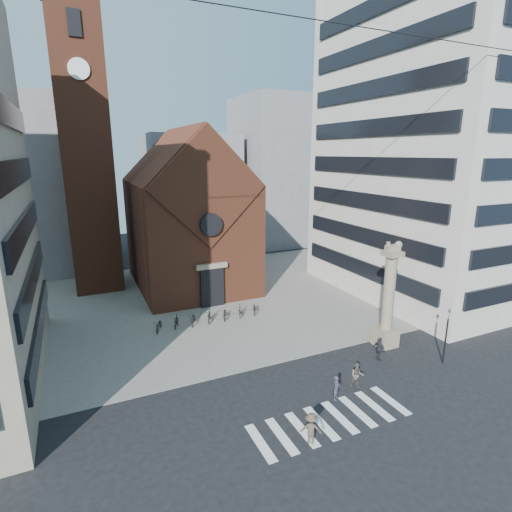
# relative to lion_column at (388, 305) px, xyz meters

# --- Properties ---
(ground) EXTENTS (120.00, 120.00, 0.00)m
(ground) POSITION_rel_lion_column_xyz_m (-10.01, -3.00, -3.46)
(ground) COLOR black
(ground) RESTS_ON ground
(piazza) EXTENTS (46.00, 30.00, 0.05)m
(piazza) POSITION_rel_lion_column_xyz_m (-10.01, 16.00, -3.43)
(piazza) COLOR gray
(piazza) RESTS_ON ground
(zebra_crossing) EXTENTS (10.20, 3.20, 0.01)m
(zebra_crossing) POSITION_rel_lion_column_xyz_m (-9.46, -6.00, -3.45)
(zebra_crossing) COLOR white
(zebra_crossing) RESTS_ON ground
(church) EXTENTS (12.00, 16.65, 18.00)m
(church) POSITION_rel_lion_column_xyz_m (-10.01, 22.04, 4.53)
(church) COLOR brown
(church) RESTS_ON ground
(campanile) EXTENTS (5.50, 5.50, 31.20)m
(campanile) POSITION_rel_lion_column_xyz_m (-20.01, 25.00, 12.28)
(campanile) COLOR brown
(campanile) RESTS_ON ground
(building_right) EXTENTS (18.00, 22.00, 32.00)m
(building_right) POSITION_rel_lion_column_xyz_m (13.99, 9.00, 12.54)
(building_right) COLOR beige
(building_right) RESTS_ON ground
(bg_block_left) EXTENTS (16.00, 14.00, 22.00)m
(bg_block_left) POSITION_rel_lion_column_xyz_m (-30.01, 37.00, 7.54)
(bg_block_left) COLOR gray
(bg_block_left) RESTS_ON ground
(bg_block_mid) EXTENTS (14.00, 12.00, 18.00)m
(bg_block_mid) POSITION_rel_lion_column_xyz_m (-4.01, 42.00, 5.54)
(bg_block_mid) COLOR gray
(bg_block_mid) RESTS_ON ground
(bg_block_right) EXTENTS (16.00, 14.00, 24.00)m
(bg_block_right) POSITION_rel_lion_column_xyz_m (11.99, 39.00, 8.54)
(bg_block_right) COLOR gray
(bg_block_right) RESTS_ON ground
(lion_column) EXTENTS (1.63, 1.60, 8.68)m
(lion_column) POSITION_rel_lion_column_xyz_m (0.00, 0.00, 0.00)
(lion_column) COLOR gray
(lion_column) RESTS_ON ground
(traffic_light) EXTENTS (0.13, 0.16, 4.30)m
(traffic_light) POSITION_rel_lion_column_xyz_m (1.99, -4.00, -1.17)
(traffic_light) COLOR black
(traffic_light) RESTS_ON ground
(pedestrian_0) EXTENTS (0.70, 0.65, 1.61)m
(pedestrian_0) POSITION_rel_lion_column_xyz_m (-7.94, -4.42, -2.65)
(pedestrian_0) COLOR #353144
(pedestrian_0) RESTS_ON ground
(pedestrian_1) EXTENTS (1.10, 1.02, 1.81)m
(pedestrian_1) POSITION_rel_lion_column_xyz_m (-5.96, -3.94, -2.55)
(pedestrian_1) COLOR #544A43
(pedestrian_1) RESTS_ON ground
(pedestrian_2) EXTENTS (0.55, 1.12, 1.84)m
(pedestrian_2) POSITION_rel_lion_column_xyz_m (-2.11, -1.71, -2.54)
(pedestrian_2) COLOR #2A2931
(pedestrian_2) RESTS_ON ground
(pedestrian_3) EXTENTS (1.34, 1.18, 1.80)m
(pedestrian_3) POSITION_rel_lion_column_xyz_m (-11.55, -7.14, -2.55)
(pedestrian_3) COLOR #4D3E33
(pedestrian_3) RESTS_ON ground
(scooter_0) EXTENTS (1.38, 2.05, 1.02)m
(scooter_0) POSITION_rel_lion_column_xyz_m (-16.13, 10.34, -2.90)
(scooter_0) COLOR black
(scooter_0) RESTS_ON piazza
(scooter_1) EXTENTS (1.22, 1.94, 1.13)m
(scooter_1) POSITION_rel_lion_column_xyz_m (-14.60, 10.34, -2.84)
(scooter_1) COLOR black
(scooter_1) RESTS_ON piazza
(scooter_2) EXTENTS (1.38, 2.05, 1.02)m
(scooter_2) POSITION_rel_lion_column_xyz_m (-13.07, 10.34, -2.90)
(scooter_2) COLOR black
(scooter_2) RESTS_ON piazza
(scooter_3) EXTENTS (1.22, 1.94, 1.13)m
(scooter_3) POSITION_rel_lion_column_xyz_m (-11.53, 10.34, -2.84)
(scooter_3) COLOR black
(scooter_3) RESTS_ON piazza
(scooter_4) EXTENTS (1.38, 2.05, 1.02)m
(scooter_4) POSITION_rel_lion_column_xyz_m (-10.00, 10.34, -2.90)
(scooter_4) COLOR black
(scooter_4) RESTS_ON piazza
(scooter_5) EXTENTS (1.22, 1.94, 1.13)m
(scooter_5) POSITION_rel_lion_column_xyz_m (-8.46, 10.34, -2.84)
(scooter_5) COLOR black
(scooter_5) RESTS_ON piazza
(scooter_6) EXTENTS (1.38, 2.05, 1.02)m
(scooter_6) POSITION_rel_lion_column_xyz_m (-6.93, 10.34, -2.90)
(scooter_6) COLOR black
(scooter_6) RESTS_ON piazza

